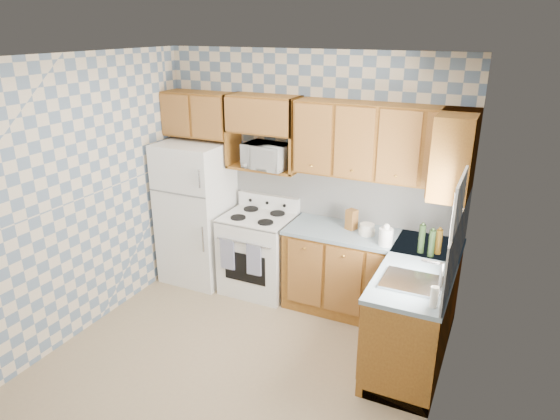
# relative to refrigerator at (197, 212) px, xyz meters

# --- Properties ---
(floor) EXTENTS (3.40, 3.40, 0.00)m
(floor) POSITION_rel_refrigerator_xyz_m (1.27, -1.25, -0.84)
(floor) COLOR #90785C
(floor) RESTS_ON ground
(back_wall) EXTENTS (3.40, 0.02, 2.70)m
(back_wall) POSITION_rel_refrigerator_xyz_m (1.27, 0.35, 0.51)
(back_wall) COLOR slate
(back_wall) RESTS_ON ground
(right_wall) EXTENTS (0.02, 3.20, 2.70)m
(right_wall) POSITION_rel_refrigerator_xyz_m (2.97, -1.25, 0.51)
(right_wall) COLOR slate
(right_wall) RESTS_ON ground
(backsplash_back) EXTENTS (2.60, 0.02, 0.56)m
(backsplash_back) POSITION_rel_refrigerator_xyz_m (1.68, 0.34, 0.36)
(backsplash_back) COLOR white
(backsplash_back) RESTS_ON back_wall
(backsplash_right) EXTENTS (0.02, 1.60, 0.56)m
(backsplash_right) POSITION_rel_refrigerator_xyz_m (2.96, -0.45, 0.36)
(backsplash_right) COLOR white
(backsplash_right) RESTS_ON right_wall
(refrigerator) EXTENTS (0.75, 0.70, 1.68)m
(refrigerator) POSITION_rel_refrigerator_xyz_m (0.00, 0.00, 0.00)
(refrigerator) COLOR white
(refrigerator) RESTS_ON floor
(stove_body) EXTENTS (0.76, 0.65, 0.90)m
(stove_body) POSITION_rel_refrigerator_xyz_m (0.80, 0.03, -0.39)
(stove_body) COLOR white
(stove_body) RESTS_ON floor
(cooktop) EXTENTS (0.76, 0.65, 0.02)m
(cooktop) POSITION_rel_refrigerator_xyz_m (0.80, 0.03, 0.07)
(cooktop) COLOR silver
(cooktop) RESTS_ON stove_body
(backguard) EXTENTS (0.76, 0.08, 0.17)m
(backguard) POSITION_rel_refrigerator_xyz_m (0.80, 0.30, 0.16)
(backguard) COLOR white
(backguard) RESTS_ON cooktop
(dish_towel_left) EXTENTS (0.17, 0.02, 0.35)m
(dish_towel_left) POSITION_rel_refrigerator_xyz_m (0.60, -0.32, -0.29)
(dish_towel_left) COLOR navy
(dish_towel_left) RESTS_ON stove_body
(dish_towel_right) EXTENTS (0.17, 0.02, 0.35)m
(dish_towel_right) POSITION_rel_refrigerator_xyz_m (0.93, -0.32, -0.29)
(dish_towel_right) COLOR navy
(dish_towel_right) RESTS_ON stove_body
(base_cabinets_back) EXTENTS (1.75, 0.60, 0.88)m
(base_cabinets_back) POSITION_rel_refrigerator_xyz_m (2.10, 0.05, -0.40)
(base_cabinets_back) COLOR brown
(base_cabinets_back) RESTS_ON floor
(base_cabinets_right) EXTENTS (0.60, 1.60, 0.88)m
(base_cabinets_right) POSITION_rel_refrigerator_xyz_m (2.67, -0.45, -0.40)
(base_cabinets_right) COLOR brown
(base_cabinets_right) RESTS_ON floor
(countertop_back) EXTENTS (1.77, 0.63, 0.04)m
(countertop_back) POSITION_rel_refrigerator_xyz_m (2.10, 0.05, 0.06)
(countertop_back) COLOR slate
(countertop_back) RESTS_ON base_cabinets_back
(countertop_right) EXTENTS (0.63, 1.60, 0.04)m
(countertop_right) POSITION_rel_refrigerator_xyz_m (2.67, -0.45, 0.06)
(countertop_right) COLOR slate
(countertop_right) RESTS_ON base_cabinets_right
(upper_cabinets_back) EXTENTS (1.75, 0.33, 0.74)m
(upper_cabinets_back) POSITION_rel_refrigerator_xyz_m (2.10, 0.19, 1.01)
(upper_cabinets_back) COLOR brown
(upper_cabinets_back) RESTS_ON back_wall
(upper_cabinets_fridge) EXTENTS (0.82, 0.33, 0.50)m
(upper_cabinets_fridge) POSITION_rel_refrigerator_xyz_m (-0.02, 0.19, 1.13)
(upper_cabinets_fridge) COLOR brown
(upper_cabinets_fridge) RESTS_ON back_wall
(upper_cabinets_right) EXTENTS (0.33, 0.70, 0.74)m
(upper_cabinets_right) POSITION_rel_refrigerator_xyz_m (2.81, 0.00, 1.01)
(upper_cabinets_right) COLOR brown
(upper_cabinets_right) RESTS_ON right_wall
(microwave_shelf) EXTENTS (0.80, 0.33, 0.03)m
(microwave_shelf) POSITION_rel_refrigerator_xyz_m (0.80, 0.19, 0.60)
(microwave_shelf) COLOR brown
(microwave_shelf) RESTS_ON back_wall
(microwave) EXTENTS (0.53, 0.38, 0.27)m
(microwave) POSITION_rel_refrigerator_xyz_m (0.86, 0.15, 0.75)
(microwave) COLOR white
(microwave) RESTS_ON microwave_shelf
(sink) EXTENTS (0.48, 0.40, 0.03)m
(sink) POSITION_rel_refrigerator_xyz_m (2.67, -0.80, 0.09)
(sink) COLOR #B7B7BC
(sink) RESTS_ON countertop_right
(window) EXTENTS (0.02, 0.66, 0.86)m
(window) POSITION_rel_refrigerator_xyz_m (2.96, -0.80, 0.61)
(window) COLOR white
(window) RESTS_ON right_wall
(bottle_0) EXTENTS (0.06, 0.06, 0.28)m
(bottle_0) POSITION_rel_refrigerator_xyz_m (2.63, -0.16, 0.22)
(bottle_0) COLOR black
(bottle_0) RESTS_ON countertop_back
(bottle_1) EXTENTS (0.06, 0.06, 0.26)m
(bottle_1) POSITION_rel_refrigerator_xyz_m (2.73, -0.21, 0.21)
(bottle_1) COLOR black
(bottle_1) RESTS_ON countertop_back
(bottle_2) EXTENTS (0.06, 0.06, 0.24)m
(bottle_2) POSITION_rel_refrigerator_xyz_m (2.78, -0.12, 0.20)
(bottle_2) COLOR #573B10
(bottle_2) RESTS_ON countertop_back
(knife_block) EXTENTS (0.13, 0.13, 0.21)m
(knife_block) POSITION_rel_refrigerator_xyz_m (1.86, 0.10, 0.19)
(knife_block) COLOR brown
(knife_block) RESTS_ON countertop_back
(electric_kettle) EXTENTS (0.14, 0.14, 0.17)m
(electric_kettle) POSITION_rel_refrigerator_xyz_m (2.29, -0.15, 0.17)
(electric_kettle) COLOR white
(electric_kettle) RESTS_ON countertop_back
(food_containers) EXTENTS (0.17, 0.17, 0.11)m
(food_containers) POSITION_rel_refrigerator_xyz_m (2.05, 0.03, 0.14)
(food_containers) COLOR silver
(food_containers) RESTS_ON countertop_back
(soap_bottle) EXTENTS (0.06, 0.06, 0.17)m
(soap_bottle) POSITION_rel_refrigerator_xyz_m (2.89, -1.11, 0.17)
(soap_bottle) COLOR silver
(soap_bottle) RESTS_ON countertop_right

